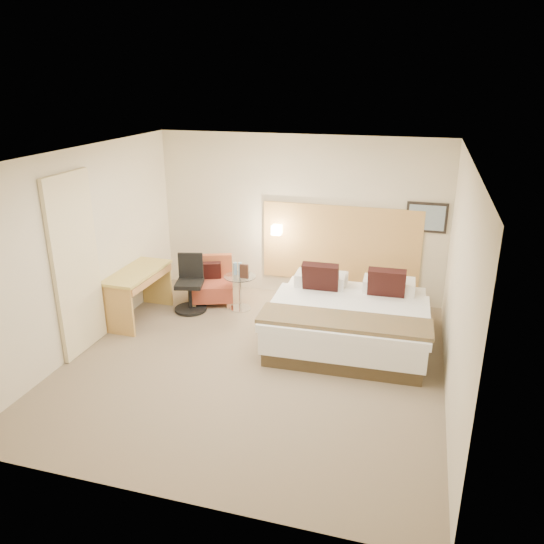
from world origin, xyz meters
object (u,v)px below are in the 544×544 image
(lounge_chair, at_px, (211,284))
(desk_chair, at_px, (190,288))
(bed, at_px, (349,318))
(desk, at_px, (138,281))
(side_table, at_px, (240,291))

(lounge_chair, height_order, desk_chair, desk_chair)
(bed, height_order, lounge_chair, bed)
(lounge_chair, relative_size, desk_chair, 0.98)
(desk, bearing_deg, desk_chair, 40.36)
(bed, bearing_deg, side_table, 161.58)
(desk, bearing_deg, lounge_chair, 49.97)
(desk_chair, bearing_deg, bed, -8.09)
(bed, bearing_deg, desk, -177.32)
(bed, relative_size, desk_chair, 2.45)
(bed, xyz_separation_m, lounge_chair, (-2.41, 0.80, -0.04))
(bed, height_order, desk, bed)
(desk_chair, bearing_deg, desk, -139.64)
(desk_chair, bearing_deg, lounge_chair, 66.70)
(side_table, xyz_separation_m, desk, (-1.37, -0.76, 0.30))
(bed, distance_m, lounge_chair, 2.54)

